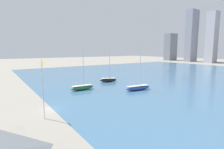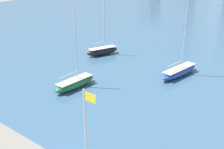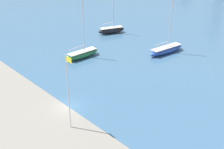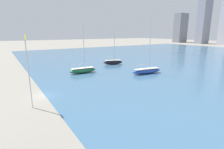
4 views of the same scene
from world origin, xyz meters
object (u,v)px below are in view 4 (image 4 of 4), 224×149
at_px(flag_pole, 28,69).
at_px(sailboat_blue, 147,71).
at_px(sailboat_green, 83,70).
at_px(sailboat_black, 113,62).

distance_m(flag_pole, sailboat_blue, 31.44).
height_order(flag_pole, sailboat_green, sailboat_green).
bearing_deg(sailboat_blue, sailboat_green, -117.94).
relative_size(flag_pole, sailboat_blue, 0.74).
bearing_deg(flag_pole, sailboat_blue, 103.69).
relative_size(sailboat_black, sailboat_green, 0.95).
xyz_separation_m(sailboat_blue, sailboat_green, (-10.17, -14.43, -0.00)).
relative_size(flag_pole, sailboat_black, 0.89).
bearing_deg(flag_pole, sailboat_black, 128.89).
distance_m(flag_pole, sailboat_green, 24.08).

